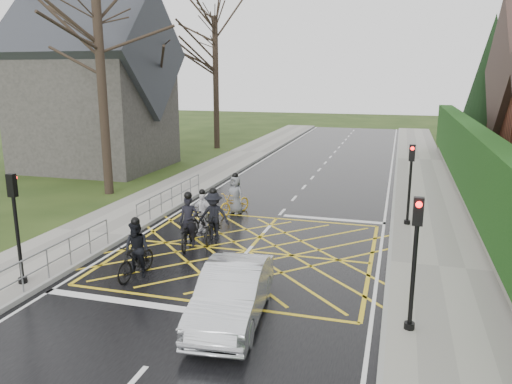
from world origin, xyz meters
The scene contains 22 objects.
ground centered at (0.00, 0.00, 0.00)m, with size 120.00×120.00×0.00m, color #1E3010.
road centered at (0.00, 0.00, 0.01)m, with size 9.00×80.00×0.01m, color black.
sidewalk_right centered at (6.00, 0.00, 0.07)m, with size 3.00×80.00×0.15m, color gray.
sidewalk_left centered at (-6.00, 0.00, 0.07)m, with size 3.00×80.00×0.15m, color gray.
stone_wall centered at (7.75, 6.00, 0.35)m, with size 0.50×38.00×0.70m, color slate.
hedge centered at (7.75, 6.00, 2.10)m, with size 0.90×38.00×2.80m, color #133A0F.
conifer centered at (10.75, 26.00, 4.99)m, with size 4.60×4.60×10.00m.
church centered at (-13.54, 12.00, 4.93)m, with size 8.80×7.80×11.00m.
tree_near centered at (-9.00, 6.00, 7.91)m, with size 9.24×9.24×11.44m.
tree_mid centered at (-10.00, 14.00, 8.63)m, with size 10.08×10.08×12.48m.
tree_far centered at (-9.30, 22.00, 7.19)m, with size 8.40×8.40×10.40m.
railing_south centered at (-4.65, -3.50, 0.78)m, with size 0.05×5.04×1.03m.
railing_north centered at (-4.65, 4.00, 0.79)m, with size 0.05×6.04×1.03m.
traffic_light_ne centered at (5.10, 4.20, 1.66)m, with size 0.24×0.31×3.21m.
traffic_light_se centered at (5.10, -4.20, 1.66)m, with size 0.24×0.31×3.21m.
traffic_light_sw centered at (-5.10, -4.50, 1.66)m, with size 0.24×0.31×3.21m.
cyclist_rear centered at (-2.10, -0.06, 0.62)m, with size 1.11×2.07×1.91m.
cyclist_back centered at (-2.46, -2.94, 0.68)m, with size 0.85×1.83×1.80m.
cyclist_mid centered at (-1.54, 0.85, 0.69)m, with size 1.19×2.01×1.88m.
cyclist_front centered at (-2.23, 1.50, 0.60)m, with size 0.94×1.69×1.64m.
cyclist_lead centered at (-1.85, 4.22, 0.61)m, with size 1.26×1.91×1.76m.
car centered at (1.03, -4.63, 0.67)m, with size 1.42×4.06×1.34m, color silver.
Camera 1 is at (4.62, -15.00, 5.76)m, focal length 35.00 mm.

